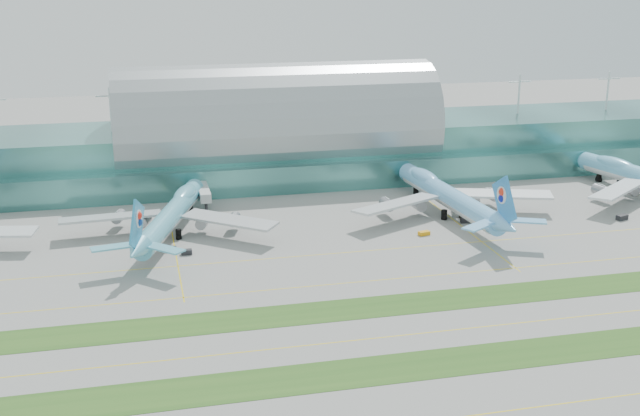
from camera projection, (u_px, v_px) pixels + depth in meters
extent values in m
plane|color=gray|center=(373.00, 311.00, 188.40)|extent=(700.00, 700.00, 0.00)
cube|color=#3D7A75|center=(276.00, 150.00, 306.63)|extent=(340.00, 42.00, 20.00)
cube|color=#3D7A75|center=(288.00, 178.00, 285.72)|extent=(340.00, 8.00, 10.00)
ellipsoid|color=#9EA5A8|center=(275.00, 124.00, 303.72)|extent=(340.00, 46.20, 16.17)
cylinder|color=white|center=(275.00, 103.00, 301.39)|extent=(0.80, 0.80, 16.00)
cube|color=#B2B7B7|center=(203.00, 190.00, 268.59)|extent=(3.50, 22.00, 3.00)
cylinder|color=black|center=(206.00, 209.00, 260.29)|extent=(1.00, 1.00, 4.00)
cube|color=#B2B7B7|center=(415.00, 177.00, 284.88)|extent=(3.50, 22.00, 3.00)
cylinder|color=black|center=(424.00, 194.00, 276.58)|extent=(1.00, 1.00, 4.00)
cube|color=#B2B7B7|center=(604.00, 166.00, 301.18)|extent=(3.50, 22.00, 3.00)
cylinder|color=black|center=(618.00, 182.00, 292.88)|extent=(1.00, 1.00, 4.00)
cube|color=#2D591E|center=(413.00, 366.00, 162.30)|extent=(420.00, 12.00, 0.08)
cube|color=#2D591E|center=(371.00, 307.00, 190.25)|extent=(420.00, 12.00, 0.08)
cube|color=yellow|center=(391.00, 336.00, 175.36)|extent=(420.00, 0.35, 0.01)
cube|color=yellow|center=(353.00, 282.00, 205.17)|extent=(420.00, 0.35, 0.01)
cube|color=yellow|center=(332.00, 254.00, 225.67)|extent=(420.00, 0.35, 0.01)
cylinder|color=#5DB6CE|center=(171.00, 215.00, 239.97)|extent=(24.71, 60.92, 6.20)
ellipsoid|color=#5DB6CE|center=(185.00, 194.00, 256.02)|extent=(11.33, 19.74, 4.41)
cone|color=#5DB6CE|center=(196.00, 186.00, 271.81)|extent=(7.42, 6.64, 6.20)
cone|color=#5DB6CE|center=(136.00, 251.00, 206.26)|extent=(8.34, 10.36, 5.89)
cube|color=#BABFC1|center=(111.00, 217.00, 239.54)|extent=(30.47, 9.77, 1.22)
cylinder|color=#94979C|center=(131.00, 219.00, 244.96)|extent=(4.91, 6.27, 3.40)
cube|color=#BABFC1|center=(229.00, 220.00, 236.81)|extent=(27.88, 24.93, 1.22)
cylinder|color=#94979C|center=(218.00, 221.00, 242.91)|extent=(4.91, 6.27, 3.40)
cube|color=#2B8DC3|center=(137.00, 226.00, 206.33)|extent=(4.56, 12.70, 14.41)
cylinder|color=silver|center=(138.00, 219.00, 206.85)|extent=(2.31, 4.84, 4.80)
cylinder|color=black|center=(190.00, 207.00, 263.76)|extent=(1.80, 1.80, 3.00)
cylinder|color=black|center=(159.00, 234.00, 237.72)|extent=(1.80, 1.80, 3.00)
cylinder|color=black|center=(179.00, 234.00, 237.26)|extent=(1.80, 1.80, 3.00)
cylinder|color=#70BEF7|center=(448.00, 196.00, 258.87)|extent=(11.50, 65.45, 6.51)
ellipsoid|color=#70BEF7|center=(424.00, 177.00, 274.99)|extent=(7.69, 20.22, 4.64)
cone|color=#70BEF7|center=(405.00, 170.00, 290.88)|extent=(6.90, 5.74, 6.51)
cone|color=#70BEF7|center=(507.00, 226.00, 224.95)|extent=(6.90, 9.90, 6.19)
cube|color=silver|center=(396.00, 204.00, 251.62)|extent=(31.75, 21.11, 1.28)
cylinder|color=#96979E|center=(403.00, 204.00, 258.80)|extent=(4.01, 6.04, 3.57)
cube|color=silver|center=(503.00, 194.00, 262.52)|extent=(32.44, 17.07, 1.28)
cylinder|color=#96979E|center=(481.00, 197.00, 266.98)|extent=(4.01, 6.04, 3.57)
cube|color=#3088D9|center=(504.00, 201.00, 224.94)|extent=(1.69, 13.82, 15.15)
cylinder|color=silver|center=(503.00, 195.00, 225.44)|extent=(1.33, 5.10, 5.04)
cylinder|color=black|center=(416.00, 191.00, 282.86)|extent=(1.89, 1.89, 3.15)
cylinder|color=black|center=(444.00, 215.00, 255.53)|extent=(1.89, 1.89, 3.15)
cylinder|color=black|center=(462.00, 213.00, 257.35)|extent=(1.89, 1.89, 3.15)
ellipsoid|color=#67BBE3|center=(614.00, 164.00, 292.76)|extent=(10.82, 20.92, 4.69)
cone|color=#67BBE3|center=(580.00, 159.00, 307.82)|extent=(7.65, 6.72, 6.58)
cube|color=white|center=(619.00, 189.00, 267.61)|extent=(30.52, 25.08, 1.30)
cylinder|color=gray|center=(615.00, 190.00, 275.21)|extent=(4.89, 6.53, 3.61)
cylinder|color=black|center=(599.00, 177.00, 300.32)|extent=(1.91, 1.91, 3.18)
cube|color=black|center=(170.00, 249.00, 227.23)|extent=(3.48, 2.54, 1.41)
cube|color=black|center=(187.00, 252.00, 224.80)|extent=(3.02, 1.81, 1.43)
cube|color=orange|center=(424.00, 233.00, 240.98)|extent=(3.69, 2.45, 1.19)
cube|color=black|center=(466.00, 220.00, 252.47)|extent=(4.06, 2.76, 1.63)
cube|color=black|center=(622.00, 217.00, 255.39)|extent=(4.29, 3.10, 1.62)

